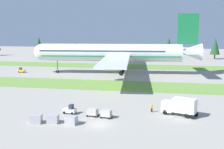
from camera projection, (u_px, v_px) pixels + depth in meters
ground_plane at (99, 125)px, 53.31m from camera, size 400.00×400.00×0.00m
grass_strip_near at (127, 86)px, 89.04m from camera, size 320.00×16.18×0.01m
grass_strip_far at (140, 67)px, 132.11m from camera, size 320.00×16.18×0.01m
airliner at (116, 53)px, 110.80m from camera, size 62.48×77.06×22.26m
baggage_tug at (70, 110)px, 60.21m from camera, size 2.79×1.73×1.97m
cargo_dolly_lead at (93, 112)px, 58.46m from camera, size 2.43×1.86×1.55m
cargo_dolly_second at (106, 113)px, 57.46m from camera, size 2.43×1.86×1.55m
catering_truck at (180, 106)px, 58.88m from camera, size 7.31×4.73×3.58m
pushback_tractor at (21, 70)px, 114.94m from camera, size 2.72×1.55×1.97m
ground_crew_marshaller at (152, 108)px, 61.37m from camera, size 0.50×0.36×1.74m
ground_crew_loader at (186, 108)px, 60.89m from camera, size 0.55×0.36×1.74m
uld_container_0 at (36, 119)px, 54.32m from camera, size 2.20×1.85×1.57m
uld_container_1 at (71, 120)px, 53.70m from camera, size 2.18×1.83×1.55m
uld_container_2 at (53, 119)px, 54.45m from camera, size 2.14×1.77×1.52m
taxiway_marker_0 at (88, 87)px, 85.81m from camera, size 0.44×0.44×0.48m
taxiway_marker_1 at (184, 88)px, 84.04m from camera, size 0.44×0.44×0.66m
distant_tree_line at (148, 46)px, 168.54m from camera, size 189.68×10.89×12.37m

